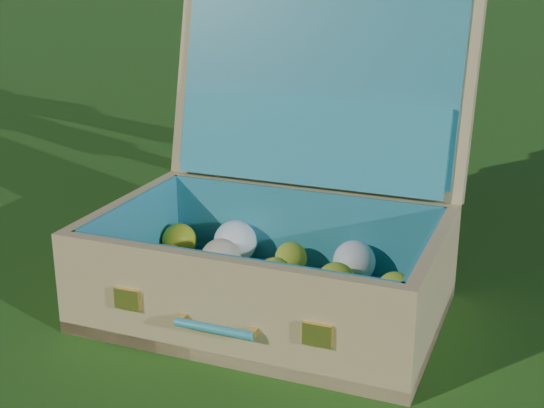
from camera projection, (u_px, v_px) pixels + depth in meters
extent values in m
plane|color=#215114|center=(189.00, 342.00, 1.35)|extent=(60.00, 60.00, 0.00)
cube|color=tan|center=(268.00, 307.00, 1.46)|extent=(0.74, 0.59, 0.02)
cube|color=tan|center=(222.00, 312.00, 1.25)|extent=(0.62, 0.20, 0.19)
cube|color=tan|center=(303.00, 232.00, 1.61)|extent=(0.62, 0.20, 0.19)
cube|color=tan|center=(127.00, 244.00, 1.54)|extent=(0.13, 0.37, 0.19)
cube|color=tan|center=(432.00, 293.00, 1.32)|extent=(0.13, 0.37, 0.19)
cube|color=teal|center=(268.00, 300.00, 1.45)|extent=(0.68, 0.53, 0.01)
cube|color=teal|center=(226.00, 302.00, 1.26)|extent=(0.57, 0.17, 0.17)
cube|color=teal|center=(301.00, 229.00, 1.59)|extent=(0.57, 0.17, 0.17)
cube|color=teal|center=(133.00, 240.00, 1.53)|extent=(0.11, 0.37, 0.17)
cube|color=teal|center=(424.00, 285.00, 1.32)|extent=(0.11, 0.37, 0.17)
cube|color=tan|center=(318.00, 85.00, 1.58)|extent=(0.66, 0.31, 0.43)
cube|color=teal|center=(315.00, 84.00, 1.56)|extent=(0.60, 0.26, 0.37)
cube|color=teal|center=(308.00, 142.00, 1.57)|extent=(0.57, 0.22, 0.18)
cube|color=#F2C659|center=(127.00, 299.00, 1.30)|extent=(0.05, 0.02, 0.04)
cube|color=#F2C659|center=(317.00, 335.00, 1.18)|extent=(0.05, 0.02, 0.04)
cylinder|color=teal|center=(214.00, 329.00, 1.23)|extent=(0.14, 0.05, 0.02)
cube|color=#F2C659|center=(181.00, 320.00, 1.26)|extent=(0.02, 0.02, 0.01)
cube|color=#F2C659|center=(252.00, 334.00, 1.21)|extent=(0.02, 0.02, 0.01)
sphere|color=#AE2D0D|center=(118.00, 294.00, 1.41)|extent=(0.06, 0.06, 0.06)
sphere|color=gold|center=(170.00, 302.00, 1.35)|extent=(0.07, 0.07, 0.07)
sphere|color=#0D1745|center=(237.00, 317.00, 1.31)|extent=(0.06, 0.06, 0.06)
sphere|color=#AE2D0D|center=(307.00, 333.00, 1.27)|extent=(0.05, 0.05, 0.05)
sphere|color=orange|center=(372.00, 345.00, 1.23)|extent=(0.05, 0.05, 0.05)
sphere|color=gold|center=(139.00, 270.00, 1.48)|extent=(0.08, 0.08, 0.08)
sphere|color=white|center=(193.00, 284.00, 1.44)|extent=(0.07, 0.07, 0.07)
sphere|color=#0D1745|center=(252.00, 292.00, 1.39)|extent=(0.07, 0.07, 0.07)
sphere|color=yellow|center=(321.00, 305.00, 1.35)|extent=(0.07, 0.07, 0.07)
sphere|color=orange|center=(391.00, 315.00, 1.31)|extent=(0.07, 0.07, 0.07)
sphere|color=orange|center=(168.00, 259.00, 1.56)|extent=(0.06, 0.06, 0.06)
sphere|color=beige|center=(221.00, 259.00, 1.53)|extent=(0.08, 0.08, 0.08)
sphere|color=gold|center=(275.00, 275.00, 1.47)|extent=(0.07, 0.07, 0.07)
sphere|color=gold|center=(336.00, 282.00, 1.43)|extent=(0.08, 0.08, 0.08)
sphere|color=gold|center=(395.00, 290.00, 1.40)|extent=(0.07, 0.07, 0.07)
sphere|color=yellow|center=(179.00, 240.00, 1.64)|extent=(0.07, 0.07, 0.07)
sphere|color=white|center=(235.00, 242.00, 1.61)|extent=(0.09, 0.09, 0.09)
sphere|color=gold|center=(291.00, 258.00, 1.56)|extent=(0.07, 0.07, 0.07)
sphere|color=white|center=(354.00, 262.00, 1.51)|extent=(0.09, 0.09, 0.09)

